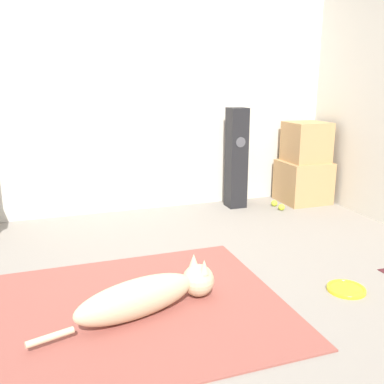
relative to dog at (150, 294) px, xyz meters
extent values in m
plane|color=gray|center=(-0.14, -0.04, -0.12)|extent=(12.00, 12.00, 0.00)
cube|color=beige|center=(-0.14, 2.06, 1.15)|extent=(8.00, 0.06, 2.55)
cube|color=#934C42|center=(-0.06, 0.08, -0.12)|extent=(1.69, 1.45, 0.01)
ellipsoid|color=beige|center=(-0.08, -0.02, 0.00)|extent=(0.75, 0.38, 0.22)
sphere|color=beige|center=(0.32, 0.09, -0.01)|extent=(0.20, 0.20, 0.20)
cone|color=beige|center=(0.31, 0.15, 0.10)|extent=(0.06, 0.06, 0.09)
cone|color=beige|center=(0.34, 0.04, 0.10)|extent=(0.06, 0.06, 0.09)
cylinder|color=beige|center=(-0.55, -0.16, -0.06)|extent=(0.24, 0.10, 0.04)
cylinder|color=yellow|center=(1.24, -0.14, -0.11)|extent=(0.24, 0.24, 0.02)
torus|color=yellow|center=(1.24, -0.14, -0.10)|extent=(0.24, 0.24, 0.02)
cube|color=tan|center=(2.13, 1.74, 0.10)|extent=(0.48, 0.47, 0.45)
cube|color=tan|center=(2.14, 1.75, 0.53)|extent=(0.41, 0.40, 0.42)
cube|color=black|center=(1.35, 1.81, 0.39)|extent=(0.19, 0.19, 1.03)
cylinder|color=#4C4C51|center=(1.35, 1.71, 0.57)|extent=(0.10, 0.00, 0.10)
sphere|color=#C6E033|center=(1.75, 1.67, -0.09)|extent=(0.07, 0.07, 0.07)
sphere|color=#C6E033|center=(1.74, 1.52, -0.09)|extent=(0.07, 0.07, 0.07)
camera|label=1|loc=(-0.49, -2.14, 1.17)|focal=40.00mm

